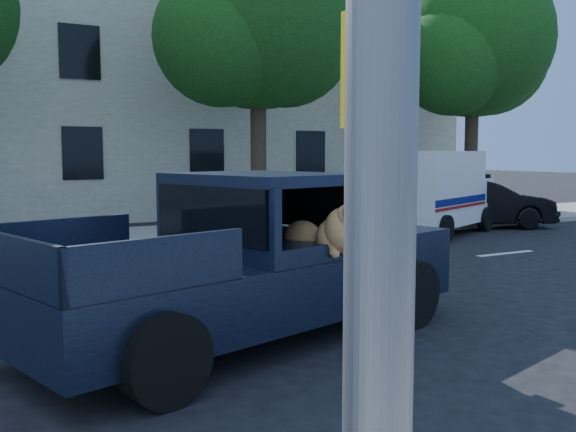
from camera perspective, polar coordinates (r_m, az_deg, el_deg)
name	(u,v)px	position (r m, az deg, el deg)	size (l,w,h in m)	color
ground	(235,347)	(7.47, -4.70, -11.57)	(120.00, 120.00, 0.00)	black
far_sidewalk	(78,242)	(16.13, -18.14, -2.25)	(60.00, 4.00, 0.15)	gray
lane_stripes	(261,279)	(11.28, -2.44, -5.63)	(21.60, 0.14, 0.01)	silver
street_tree_mid	(259,24)	(18.32, -2.63, 16.65)	(6.00, 5.20, 8.60)	#332619
street_tree_right	(474,47)	(22.94, 16.21, 14.19)	(6.00, 5.20, 8.60)	#332619
building_main	(122,88)	(23.88, -14.56, 10.96)	(26.00, 6.00, 9.00)	beige
pickup_truck	(241,285)	(7.56, -4.16, -6.14)	(5.87, 3.58, 1.97)	black
mail_truck	(433,198)	(17.86, 12.77, 1.57)	(4.52, 3.43, 2.26)	silver
parked_sedan	(478,204)	(19.74, 16.51, 1.06)	(4.35, 1.52, 1.43)	black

